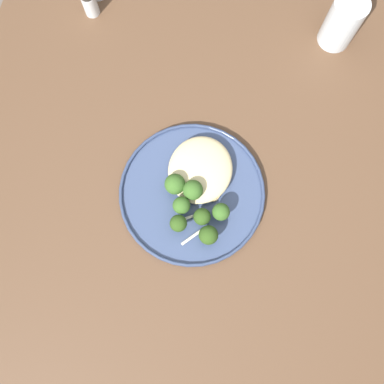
{
  "coord_description": "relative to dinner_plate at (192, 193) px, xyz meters",
  "views": [
    {
      "loc": [
        0.13,
        0.07,
        1.58
      ],
      "look_at": [
        -0.05,
        0.02,
        0.76
      ],
      "focal_mm": 40.31,
      "sensor_mm": 36.0,
      "label": 1
    }
  ],
  "objects": [
    {
      "name": "broccoli_floret_small_sprig",
      "position": [
        0.04,
        -0.01,
        0.04
      ],
      "size": [
        0.03,
        0.03,
        0.05
      ],
      "color": "#89A356",
      "rests_on": "dinner_plate"
    },
    {
      "name": "seared_scallop_on_noodles",
      "position": [
        -0.04,
        -0.03,
        0.01
      ],
      "size": [
        0.03,
        0.03,
        0.01
      ],
      "color": "#DBB77A",
      "rests_on": "dinner_plate"
    },
    {
      "name": "seared_scallop_center_golden",
      "position": [
        -0.03,
        -0.0,
        0.01
      ],
      "size": [
        0.03,
        0.03,
        0.01
      ],
      "color": "#E5C689",
      "rests_on": "dinner_plate"
    },
    {
      "name": "noodle_bed",
      "position": [
        -0.05,
        0.0,
        0.02
      ],
      "size": [
        0.14,
        0.13,
        0.03
      ],
      "color": "beige",
      "rests_on": "dinner_plate"
    },
    {
      "name": "broccoli_floret_right_tilted",
      "position": [
        0.0,
        0.0,
        0.04
      ],
      "size": [
        0.04,
        0.04,
        0.06
      ],
      "color": "#7A994C",
      "rests_on": "dinner_plate"
    },
    {
      "name": "pepper_shaker",
      "position": [
        -0.34,
        -0.32,
        0.02
      ],
      "size": [
        0.03,
        0.03,
        0.07
      ],
      "color": "white",
      "rests_on": "wooden_dining_table"
    },
    {
      "name": "wooden_dining_table",
      "position": [
        0.05,
        -0.02,
        -0.09
      ],
      "size": [
        1.4,
        1.0,
        0.74
      ],
      "color": "brown",
      "rests_on": "ground"
    },
    {
      "name": "broccoli_floret_tall_stalk",
      "position": [
        -0.0,
        -0.03,
        0.04
      ],
      "size": [
        0.04,
        0.04,
        0.06
      ],
      "color": "#7A994C",
      "rests_on": "dinner_plate"
    },
    {
      "name": "broccoli_floret_front_edge",
      "position": [
        0.03,
        0.06,
        0.03
      ],
      "size": [
        0.03,
        0.03,
        0.05
      ],
      "color": "#89A356",
      "rests_on": "dinner_plate"
    },
    {
      "name": "broccoli_floret_beside_noodles",
      "position": [
        0.08,
        0.05,
        0.03
      ],
      "size": [
        0.04,
        0.04,
        0.05
      ],
      "color": "#89A356",
      "rests_on": "dinner_plate"
    },
    {
      "name": "seared_scallop_tilted_round",
      "position": [
        -0.06,
        -0.0,
        0.01
      ],
      "size": [
        0.02,
        0.02,
        0.02
      ],
      "color": "#E5C689",
      "rests_on": "dinner_plate"
    },
    {
      "name": "seared_scallop_right_edge",
      "position": [
        0.01,
        0.01,
        0.01
      ],
      "size": [
        0.03,
        0.03,
        0.01
      ],
      "color": "#E5C689",
      "rests_on": "dinner_plate"
    },
    {
      "name": "onion_sliver_short_strip",
      "position": [
        0.05,
        0.0,
        0.01
      ],
      "size": [
        0.03,
        0.04,
        0.0
      ],
      "primitive_type": "cube",
      "rotation": [
        0.0,
        0.0,
        5.28
      ],
      "color": "silver",
      "rests_on": "dinner_plate"
    },
    {
      "name": "broccoli_floret_near_rim",
      "position": [
        0.05,
        0.03,
        0.03
      ],
      "size": [
        0.03,
        0.03,
        0.05
      ],
      "color": "#89A356",
      "rests_on": "dinner_plate"
    },
    {
      "name": "seared_scallop_large_seared",
      "position": [
        -0.01,
        0.04,
        0.01
      ],
      "size": [
        0.03,
        0.03,
        0.02
      ],
      "color": "#DBB77A",
      "rests_on": "dinner_plate"
    },
    {
      "name": "water_glass",
      "position": [
        -0.41,
        0.21,
        0.04
      ],
      "size": [
        0.07,
        0.07,
        0.12
      ],
      "color": "silver",
      "rests_on": "wooden_dining_table"
    },
    {
      "name": "dinner_plate",
      "position": [
        0.0,
        0.0,
        0.0
      ],
      "size": [
        0.29,
        0.29,
        0.02
      ],
      "color": "#38476B",
      "rests_on": "wooden_dining_table"
    },
    {
      "name": "ground",
      "position": [
        0.05,
        -0.02,
        -0.75
      ],
      "size": [
        6.0,
        6.0,
        0.0
      ],
      "primitive_type": "plane",
      "color": "#665B51"
    },
    {
      "name": "seared_scallop_rear_pale",
      "position": [
        -0.04,
        0.04,
        0.01
      ],
      "size": [
        0.03,
        0.03,
        0.01
      ],
      "color": "#E5C689",
      "rests_on": "dinner_plate"
    },
    {
      "name": "onion_sliver_pale_crescent",
      "position": [
        0.09,
        0.02,
        0.01
      ],
      "size": [
        0.04,
        0.03,
        0.0
      ],
      "primitive_type": "cube",
      "rotation": [
        0.0,
        0.0,
        5.59
      ],
      "color": "silver",
      "rests_on": "dinner_plate"
    },
    {
      "name": "broccoli_floret_center_pile",
      "position": [
        0.07,
        -0.01,
        0.04
      ],
      "size": [
        0.03,
        0.03,
        0.05
      ],
      "color": "#89A356",
      "rests_on": "dinner_plate"
    },
    {
      "name": "seared_scallop_front_small",
      "position": [
        -0.07,
        0.03,
        0.01
      ],
      "size": [
        0.03,
        0.03,
        0.01
      ],
      "color": "beige",
      "rests_on": "dinner_plate"
    }
  ]
}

